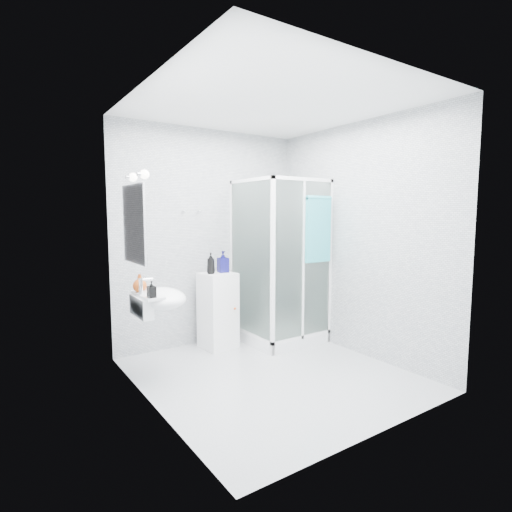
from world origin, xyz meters
TOP-DOWN VIEW (x-y plane):
  - room at (0.00, 0.00)m, footprint 2.40×2.60m
  - shower_enclosure at (0.67, 0.77)m, footprint 0.90×0.95m
  - wall_basin at (-0.99, 0.45)m, footprint 0.46×0.56m
  - mirror at (-1.19, 0.45)m, footprint 0.02×0.60m
  - vanity_lights at (-1.14, 0.45)m, footprint 0.10×0.40m
  - wall_hooks at (-0.25, 1.26)m, footprint 0.23×0.06m
  - storage_cabinet at (-0.04, 1.02)m, footprint 0.40×0.41m
  - hand_towel at (0.94, 0.36)m, footprint 0.36×0.05m
  - shampoo_bottle_a at (-0.14, 1.00)m, footprint 0.12×0.12m
  - shampoo_bottle_b at (0.04, 1.04)m, footprint 0.13×0.13m
  - soap_dispenser_orange at (-1.11, 0.57)m, footprint 0.13×0.13m
  - soap_dispenser_black at (-1.11, 0.26)m, footprint 0.07×0.07m

SIDE VIEW (x-z plane):
  - shower_enclosure at x=0.67m, z-range -0.55..1.45m
  - storage_cabinet at x=-0.04m, z-range 0.00..0.90m
  - wall_basin at x=-0.99m, z-range 0.62..0.97m
  - soap_dispenser_black at x=-1.11m, z-range 0.86..1.01m
  - soap_dispenser_orange at x=-1.11m, z-range 0.86..1.03m
  - shampoo_bottle_a at x=-0.14m, z-range 0.90..1.14m
  - shampoo_bottle_b at x=0.04m, z-range 0.90..1.15m
  - room at x=0.00m, z-range 0.00..2.60m
  - hand_towel at x=0.94m, z-range 1.04..1.81m
  - mirror at x=-1.19m, z-range 1.15..1.85m
  - wall_hooks at x=-0.25m, z-range 1.60..1.64m
  - vanity_lights at x=-1.14m, z-range 1.88..1.96m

